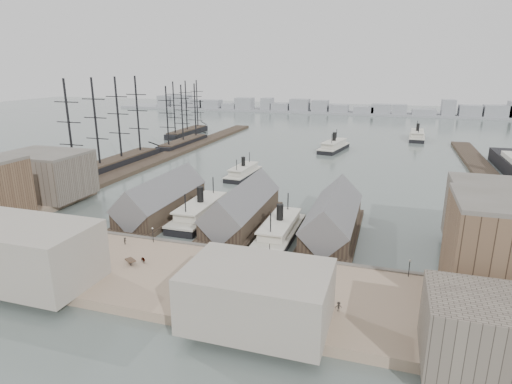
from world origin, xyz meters
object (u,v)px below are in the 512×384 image
(horse_cart_left, at_px, (26,235))
(horse_cart_center, at_px, (139,260))
(tram, at_px, (498,302))
(ferry_docked_west, at_px, (201,211))
(horse_cart_right, at_px, (257,287))

(horse_cart_left, xyz_separation_m, horse_cart_center, (35.21, -3.99, 0.01))
(tram, relative_size, horse_cart_center, 2.35)
(ferry_docked_west, relative_size, horse_cart_right, 6.14)
(tram, bearing_deg, horse_cart_right, -165.14)
(tram, distance_m, horse_cart_right, 43.33)
(ferry_docked_west, bearing_deg, horse_cart_right, -52.39)
(horse_cart_center, relative_size, horse_cart_right, 0.97)
(horse_cart_center, distance_m, horse_cart_right, 28.84)
(ferry_docked_west, height_order, horse_cart_right, ferry_docked_west)
(horse_cart_left, relative_size, horse_cart_right, 0.88)
(horse_cart_left, bearing_deg, horse_cart_right, -54.16)
(ferry_docked_west, xyz_separation_m, horse_cart_left, (-34.05, -31.22, 0.28))
(tram, height_order, horse_cart_center, tram)
(tram, distance_m, horse_cart_center, 71.61)
(horse_cart_left, height_order, horse_cart_right, horse_cart_right)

